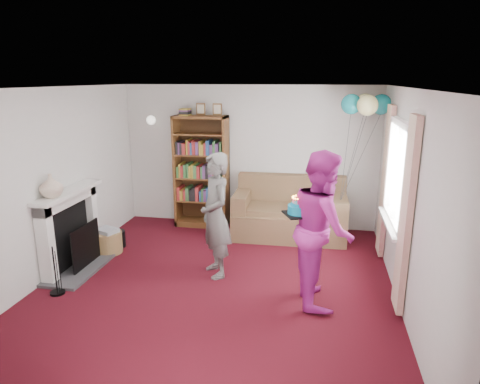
% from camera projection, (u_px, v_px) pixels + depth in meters
% --- Properties ---
extents(ground, '(5.00, 5.00, 0.00)m').
position_uv_depth(ground, '(216.00, 285.00, 5.56)').
color(ground, '#35080E').
rests_on(ground, ground).
extents(wall_back, '(4.50, 0.02, 2.50)m').
position_uv_depth(wall_back, '(249.00, 157.00, 7.61)').
color(wall_back, silver).
rests_on(wall_back, ground).
extents(wall_left, '(0.02, 5.00, 2.50)m').
position_uv_depth(wall_left, '(49.00, 184.00, 5.64)').
color(wall_left, silver).
rests_on(wall_left, ground).
extents(wall_right, '(0.02, 5.00, 2.50)m').
position_uv_depth(wall_right, '(409.00, 202.00, 4.83)').
color(wall_right, silver).
rests_on(wall_right, ground).
extents(ceiling, '(4.50, 5.00, 0.01)m').
position_uv_depth(ceiling, '(213.00, 87.00, 4.91)').
color(ceiling, white).
rests_on(ceiling, wall_back).
extents(fireplace, '(0.55, 1.80, 1.12)m').
position_uv_depth(fireplace, '(74.00, 233.00, 5.98)').
color(fireplace, '#3F3F42').
rests_on(fireplace, ground).
extents(window_bay, '(0.14, 2.02, 2.20)m').
position_uv_depth(window_bay, '(395.00, 193.00, 5.42)').
color(window_bay, white).
rests_on(window_bay, ground).
extents(wall_sconce, '(0.16, 0.23, 0.16)m').
position_uv_depth(wall_sconce, '(151.00, 120.00, 7.63)').
color(wall_sconce, gold).
rests_on(wall_sconce, ground).
extents(bookcase, '(0.94, 0.42, 2.19)m').
position_uv_depth(bookcase, '(202.00, 173.00, 7.64)').
color(bookcase, '#472B14').
rests_on(bookcase, ground).
extents(sofa, '(1.86, 0.98, 0.98)m').
position_uv_depth(sofa, '(290.00, 214.00, 7.29)').
color(sofa, brown).
rests_on(sofa, ground).
extents(wicker_basket, '(0.43, 0.43, 0.39)m').
position_uv_depth(wicker_basket, '(108.00, 242.00, 6.57)').
color(wicker_basket, olive).
rests_on(wicker_basket, ground).
extents(person_striped, '(0.67, 0.73, 1.68)m').
position_uv_depth(person_striped, '(216.00, 216.00, 5.67)').
color(person_striped, black).
rests_on(person_striped, ground).
extents(person_magenta, '(0.83, 0.99, 1.83)m').
position_uv_depth(person_magenta, '(322.00, 228.00, 4.98)').
color(person_magenta, '#BA2591').
rests_on(person_magenta, ground).
extents(birthday_cake, '(0.32, 0.32, 0.22)m').
position_uv_depth(birthday_cake, '(299.00, 209.00, 4.98)').
color(birthday_cake, black).
rests_on(birthday_cake, ground).
extents(balloons, '(0.75, 0.75, 1.68)m').
position_uv_depth(balloons, '(366.00, 104.00, 6.51)').
color(balloons, '#3F3F3F').
rests_on(balloons, ground).
extents(mantel_vase, '(0.36, 0.36, 0.30)m').
position_uv_depth(mantel_vase, '(51.00, 186.00, 5.46)').
color(mantel_vase, beige).
rests_on(mantel_vase, fireplace).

